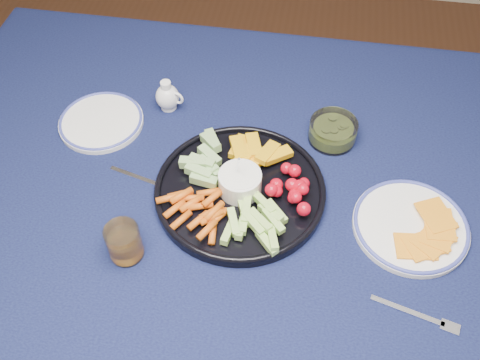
% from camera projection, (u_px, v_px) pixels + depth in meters
% --- Properties ---
extents(dining_table, '(1.67, 1.07, 0.75)m').
position_uv_depth(dining_table, '(281.00, 213.00, 1.18)').
color(dining_table, '#4F341A').
rests_on(dining_table, ground).
extents(crudite_platter, '(0.35, 0.35, 0.11)m').
position_uv_depth(crudite_platter, '(239.00, 188.00, 1.09)').
color(crudite_platter, black).
rests_on(crudite_platter, dining_table).
extents(creamer_pitcher, '(0.07, 0.06, 0.08)m').
position_uv_depth(creamer_pitcher, '(168.00, 97.00, 1.24)').
color(creamer_pitcher, white).
rests_on(creamer_pitcher, dining_table).
extents(pickle_bowl, '(0.11, 0.11, 0.05)m').
position_uv_depth(pickle_bowl, '(333.00, 132.00, 1.19)').
color(pickle_bowl, white).
rests_on(pickle_bowl, dining_table).
extents(cheese_plate, '(0.23, 0.23, 0.03)m').
position_uv_depth(cheese_plate, '(411.00, 225.00, 1.04)').
color(cheese_plate, white).
rests_on(cheese_plate, dining_table).
extents(juice_tumbler, '(0.06, 0.06, 0.08)m').
position_uv_depth(juice_tumbler, '(125.00, 244.00, 0.99)').
color(juice_tumbler, white).
rests_on(juice_tumbler, dining_table).
extents(fork_left, '(0.16, 0.05, 0.00)m').
position_uv_depth(fork_left, '(149.00, 181.00, 1.12)').
color(fork_left, white).
rests_on(fork_left, dining_table).
extents(fork_right, '(0.16, 0.05, 0.00)m').
position_uv_depth(fork_right, '(422.00, 317.00, 0.93)').
color(fork_right, white).
rests_on(fork_right, dining_table).
extents(side_plate_extra, '(0.19, 0.19, 0.02)m').
position_uv_depth(side_plate_extra, '(101.00, 121.00, 1.23)').
color(side_plate_extra, white).
rests_on(side_plate_extra, dining_table).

